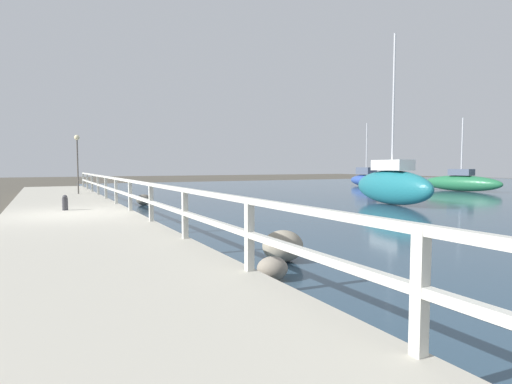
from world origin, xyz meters
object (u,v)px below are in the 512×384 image
at_px(sailboat_blue, 366,179).
at_px(sailboat_green, 461,182).
at_px(mooring_bollard, 65,203).
at_px(sailboat_teal, 392,185).
at_px(dock_lamp, 77,150).

bearing_deg(sailboat_blue, sailboat_green, -79.06).
distance_m(mooring_bollard, sailboat_green, 25.35).
xyz_separation_m(sailboat_green, sailboat_blue, (-0.89, 8.29, 0.03)).
distance_m(sailboat_green, sailboat_teal, 12.62).
relative_size(dock_lamp, sailboat_blue, 0.54).
height_order(sailboat_green, sailboat_teal, sailboat_teal).
bearing_deg(sailboat_green, mooring_bollard, -177.02).
bearing_deg(mooring_bollard, dock_lamp, 83.10).
height_order(dock_lamp, sailboat_blue, sailboat_blue).
bearing_deg(sailboat_blue, dock_lamp, -165.16).
bearing_deg(mooring_bollard, sailboat_teal, -3.69).
relative_size(dock_lamp, sailboat_teal, 0.39).
relative_size(dock_lamp, sailboat_green, 0.53).
xyz_separation_m(mooring_bollard, sailboat_teal, (13.35, -0.86, 0.29)).
bearing_deg(sailboat_teal, sailboat_green, 31.85).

